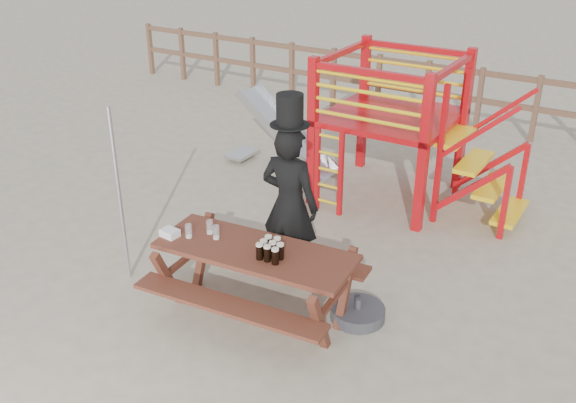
# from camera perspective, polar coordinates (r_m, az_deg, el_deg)

# --- Properties ---
(ground) EXTENTS (60.00, 60.00, 0.00)m
(ground) POSITION_cam_1_polar(r_m,az_deg,el_deg) (6.94, -5.25, -9.82)
(ground) COLOR #B2A68B
(ground) RESTS_ON ground
(back_fence) EXTENTS (15.09, 0.09, 1.20)m
(back_fence) POSITION_cam_1_polar(r_m,az_deg,el_deg) (12.41, 14.47, 9.65)
(back_fence) COLOR brown
(back_fence) RESTS_ON ground
(playground_fort) EXTENTS (4.71, 1.84, 2.10)m
(playground_fort) POSITION_cam_1_polar(r_m,az_deg,el_deg) (9.19, 8.60, 6.77)
(playground_fort) COLOR #B40C11
(playground_fort) RESTS_ON ground
(picnic_table) EXTENTS (2.16, 1.59, 0.79)m
(picnic_table) POSITION_cam_1_polar(r_m,az_deg,el_deg) (6.63, -2.90, -6.43)
(picnic_table) COLOR brown
(picnic_table) RESTS_ON ground
(man_with_hat) EXTENTS (0.70, 0.48, 2.19)m
(man_with_hat) POSITION_cam_1_polar(r_m,az_deg,el_deg) (7.01, 0.15, 0.02)
(man_with_hat) COLOR black
(man_with_hat) RESTS_ON ground
(metal_pole) EXTENTS (0.05, 0.05, 2.06)m
(metal_pole) POSITION_cam_1_polar(r_m,az_deg,el_deg) (7.23, -14.76, 0.40)
(metal_pole) COLOR #B2B2B7
(metal_pole) RESTS_ON ground
(parasol_base) EXTENTS (0.57, 0.57, 0.24)m
(parasol_base) POSITION_cam_1_polar(r_m,az_deg,el_deg) (6.83, 6.22, -9.82)
(parasol_base) COLOR #38383D
(parasol_base) RESTS_ON ground
(paper_bag) EXTENTS (0.19, 0.15, 0.08)m
(paper_bag) POSITION_cam_1_polar(r_m,az_deg,el_deg) (6.79, -10.46, -2.77)
(paper_bag) COLOR white
(paper_bag) RESTS_ON picnic_table
(stout_pints) EXTENTS (0.27, 0.27, 0.17)m
(stout_pints) POSITION_cam_1_polar(r_m,az_deg,el_deg) (6.29, -1.56, -4.29)
(stout_pints) COLOR black
(stout_pints) RESTS_ON picnic_table
(empty_glasses) EXTENTS (0.33, 0.26, 0.15)m
(empty_glasses) POSITION_cam_1_polar(r_m,az_deg,el_deg) (6.72, -7.40, -2.59)
(empty_glasses) COLOR silver
(empty_glasses) RESTS_ON picnic_table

